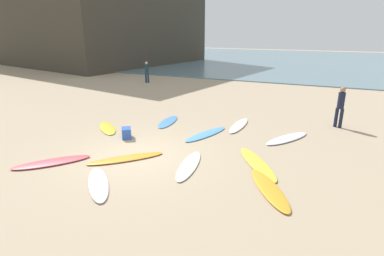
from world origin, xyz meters
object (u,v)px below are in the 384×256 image
(surfboard_1, at_px, (206,134))
(beachgoer_mid, at_px, (341,105))
(surfboard_3, at_px, (239,125))
(surfboard_8, at_px, (126,158))
(surfboard_6, at_px, (52,162))
(surfboard_5, at_px, (189,165))
(surfboard_2, at_px, (108,128))
(beachgoer_near, at_px, (147,71))
(surfboard_7, at_px, (287,138))
(beach_cooler, at_px, (127,133))
(surfboard_4, at_px, (98,184))
(surfboard_0, at_px, (269,189))
(surfboard_10, at_px, (257,163))
(surfboard_9, at_px, (168,122))

(surfboard_1, xyz_separation_m, beachgoer_mid, (4.80, 3.24, 0.94))
(surfboard_3, bearing_deg, surfboard_8, -115.61)
(surfboard_6, bearing_deg, surfboard_5, -118.70)
(surfboard_2, height_order, beachgoer_near, beachgoer_near)
(surfboard_3, distance_m, beachgoer_mid, 4.33)
(surfboard_7, bearing_deg, surfboard_3, -172.29)
(surfboard_6, xyz_separation_m, beach_cooler, (0.74, 2.93, 0.16))
(surfboard_6, relative_size, surfboard_7, 0.99)
(surfboard_4, relative_size, surfboard_5, 0.93)
(surfboard_0, bearing_deg, surfboard_10, -97.73)
(surfboard_9, bearing_deg, surfboard_3, -175.81)
(surfboard_6, xyz_separation_m, surfboard_9, (1.20, 5.43, -0.01))
(surfboard_2, bearing_deg, surfboard_3, 160.19)
(beachgoer_mid, bearing_deg, beachgoer_near, 171.89)
(beachgoer_mid, bearing_deg, beach_cooler, -129.63)
(surfboard_6, bearing_deg, surfboard_3, -84.84)
(surfboard_7, distance_m, beachgoer_mid, 3.17)
(surfboard_3, xyz_separation_m, surfboard_6, (-4.31, -6.17, 0.00))
(surfboard_5, xyz_separation_m, beachgoer_mid, (4.19, 6.21, 0.94))
(surfboard_1, bearing_deg, beachgoer_mid, 51.58)
(surfboard_4, distance_m, surfboard_9, 6.04)
(surfboard_3, height_order, surfboard_5, surfboard_3)
(beachgoer_near, height_order, beachgoer_mid, beachgoer_mid)
(beach_cooler, bearing_deg, beachgoer_mid, 32.88)
(surfboard_3, bearing_deg, surfboard_4, -107.04)
(surfboard_0, bearing_deg, surfboard_1, -79.05)
(surfboard_4, distance_m, surfboard_10, 4.76)
(surfboard_1, relative_size, surfboard_6, 1.05)
(surfboard_2, bearing_deg, surfboard_4, 78.52)
(surfboard_2, relative_size, surfboard_4, 0.92)
(surfboard_7, bearing_deg, surfboard_2, -136.54)
(surfboard_5, bearing_deg, surfboard_4, 39.87)
(surfboard_8, distance_m, surfboard_9, 4.29)
(surfboard_2, distance_m, surfboard_5, 5.10)
(surfboard_6, bearing_deg, surfboard_9, -62.42)
(surfboard_5, xyz_separation_m, surfboard_10, (1.88, 1.00, 0.00))
(surfboard_0, xyz_separation_m, surfboard_8, (-4.61, 0.11, -0.00))
(surfboard_1, relative_size, beachgoer_mid, 1.38)
(surfboard_7, relative_size, beachgoer_near, 1.42)
(surfboard_2, distance_m, surfboard_6, 3.61)
(surfboard_9, bearing_deg, beach_cooler, 70.17)
(surfboard_0, bearing_deg, surfboard_3, -97.59)
(surfboard_0, distance_m, surfboard_9, 6.88)
(surfboard_10, bearing_deg, surfboard_6, -11.28)
(surfboard_0, distance_m, surfboard_7, 4.21)
(surfboard_2, xyz_separation_m, beachgoer_near, (-4.77, 10.78, 0.87))
(surfboard_4, xyz_separation_m, surfboard_10, (3.63, 3.08, -0.00))
(surfboard_7, distance_m, surfboard_10, 2.80)
(surfboard_7, bearing_deg, surfboard_1, -135.99)
(surfboard_1, height_order, beachgoer_mid, beachgoer_mid)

